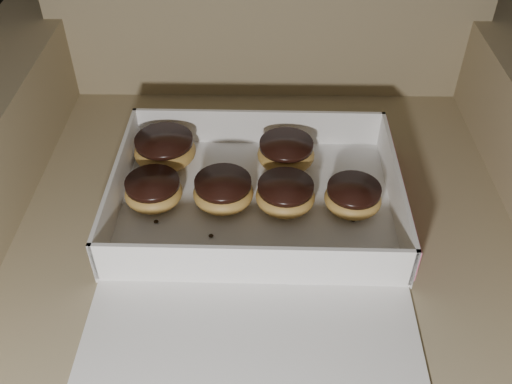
{
  "coord_description": "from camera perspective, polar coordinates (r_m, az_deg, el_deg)",
  "views": [
    {
      "loc": [
        0.03,
        -0.7,
        1.06
      ],
      "look_at": [
        0.03,
        -0.06,
        0.49
      ],
      "focal_mm": 40.0,
      "sensor_mm": 36.0,
      "label": 1
    }
  ],
  "objects": [
    {
      "name": "floor",
      "position": [
        1.27,
        -1.23,
        -15.1
      ],
      "size": [
        4.5,
        4.5,
        0.0
      ],
      "primitive_type": "plane",
      "color": "black",
      "rests_on": "ground"
    },
    {
      "name": "armchair",
      "position": [
        1.03,
        0.94,
        -3.9
      ],
      "size": [
        1.0,
        0.84,
        1.04
      ],
      "color": "#92845D",
      "rests_on": "floor"
    },
    {
      "name": "bakery_box",
      "position": [
        0.83,
        0.16,
        -2.75
      ],
      "size": [
        0.43,
        0.5,
        0.07
      ],
      "rotation": [
        0.0,
        0.0,
        -0.02
      ],
      "color": "white",
      "rests_on": "armchair"
    },
    {
      "name": "donut_a",
      "position": [
        0.94,
        -9.1,
        4.19
      ],
      "size": [
        0.1,
        0.1,
        0.05
      ],
      "color": "#BF8D43",
      "rests_on": "bakery_box"
    },
    {
      "name": "donut_b",
      "position": [
        0.85,
        2.96,
        -0.27
      ],
      "size": [
        0.09,
        0.09,
        0.04
      ],
      "color": "#BF8D43",
      "rests_on": "bakery_box"
    },
    {
      "name": "donut_c",
      "position": [
        0.87,
        -10.22,
        0.1
      ],
      "size": [
        0.09,
        0.09,
        0.04
      ],
      "color": "#BF8D43",
      "rests_on": "bakery_box"
    },
    {
      "name": "donut_d",
      "position": [
        0.85,
        -3.29,
        0.08
      ],
      "size": [
        0.09,
        0.09,
        0.05
      ],
      "color": "#BF8D43",
      "rests_on": "bakery_box"
    },
    {
      "name": "donut_e",
      "position": [
        0.92,
        3.02,
        3.93
      ],
      "size": [
        0.09,
        0.09,
        0.05
      ],
      "color": "#BF8D43",
      "rests_on": "bakery_box"
    },
    {
      "name": "donut_f",
      "position": [
        0.85,
        9.67,
        -0.51
      ],
      "size": [
        0.09,
        0.09,
        0.04
      ],
      "color": "#BF8D43",
      "rests_on": "bakery_box"
    },
    {
      "name": "crumb_a",
      "position": [
        0.85,
        -9.96,
        -2.93
      ],
      "size": [
        0.01,
        0.01,
        0.0
      ],
      "primitive_type": "ellipsoid",
      "color": "black",
      "rests_on": "bakery_box"
    },
    {
      "name": "crumb_b",
      "position": [
        0.85,
        9.68,
        -2.79
      ],
      "size": [
        0.01,
        0.01,
        0.0
      ],
      "primitive_type": "ellipsoid",
      "color": "black",
      "rests_on": "bakery_box"
    },
    {
      "name": "crumb_c",
      "position": [
        0.82,
        -4.52,
        -4.38
      ],
      "size": [
        0.01,
        0.01,
        0.0
      ],
      "primitive_type": "ellipsoid",
      "color": "black",
      "rests_on": "bakery_box"
    }
  ]
}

